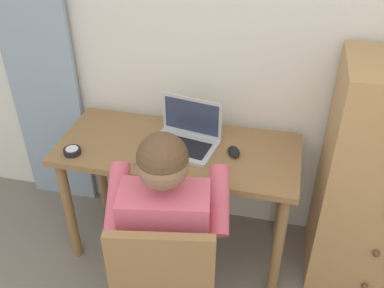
# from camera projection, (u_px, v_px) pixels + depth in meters

# --- Properties ---
(wall_back) EXTENTS (4.80, 0.05, 2.50)m
(wall_back) POSITION_uv_depth(u_px,v_px,m) (263.00, 36.00, 2.24)
(wall_back) COLOR silver
(wall_back) RESTS_ON ground_plane
(curtain_panel) EXTENTS (0.45, 0.03, 2.14)m
(curtain_panel) POSITION_uv_depth(u_px,v_px,m) (36.00, 51.00, 2.53)
(curtain_panel) COLOR #8EA3B7
(curtain_panel) RESTS_ON ground_plane
(desk) EXTENTS (1.28, 0.56, 0.73)m
(desk) POSITION_uv_depth(u_px,v_px,m) (178.00, 164.00, 2.38)
(desk) COLOR olive
(desk) RESTS_ON ground_plane
(dresser) EXTENTS (0.60, 0.50, 1.29)m
(dresser) POSITION_uv_depth(u_px,v_px,m) (383.00, 182.00, 2.22)
(dresser) COLOR tan
(dresser) RESTS_ON ground_plane
(chair) EXTENTS (0.49, 0.47, 0.88)m
(chair) POSITION_uv_depth(u_px,v_px,m) (165.00, 280.00, 1.90)
(chair) COLOR brown
(chair) RESTS_ON ground_plane
(person_seated) EXTENTS (0.60, 0.63, 1.20)m
(person_seated) POSITION_uv_depth(u_px,v_px,m) (169.00, 220.00, 1.95)
(person_seated) COLOR #4C4C4C
(person_seated) RESTS_ON ground_plane
(laptop) EXTENTS (0.38, 0.30, 0.24)m
(laptop) POSITION_uv_depth(u_px,v_px,m) (186.00, 136.00, 2.31)
(laptop) COLOR #B7BABF
(laptop) RESTS_ON desk
(computer_mouse) EXTENTS (0.09, 0.11, 0.03)m
(computer_mouse) POSITION_uv_depth(u_px,v_px,m) (234.00, 152.00, 2.26)
(computer_mouse) COLOR black
(computer_mouse) RESTS_ON desk
(desk_clock) EXTENTS (0.09, 0.09, 0.03)m
(desk_clock) POSITION_uv_depth(u_px,v_px,m) (72.00, 151.00, 2.26)
(desk_clock) COLOR black
(desk_clock) RESTS_ON desk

